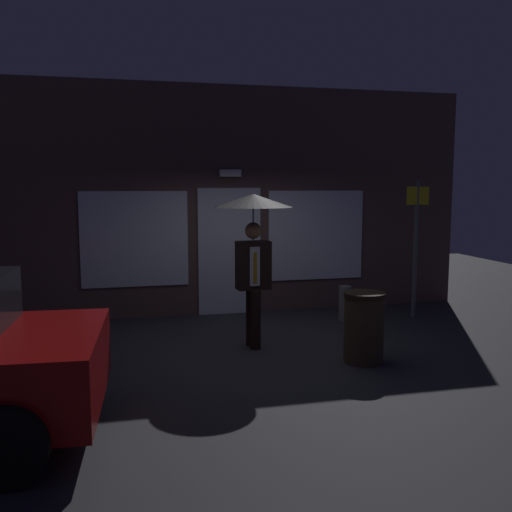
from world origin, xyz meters
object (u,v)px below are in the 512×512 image
Objects in this scene: trash_bin at (364,327)px; street_sign_post at (416,240)px; person_with_umbrella at (253,230)px; sidewalk_bollard at (345,303)px.

street_sign_post is at bearing 48.25° from trash_bin.
person_with_umbrella is 3.31m from street_sign_post.
street_sign_post is 4.01× the size of sidewalk_bollard.
street_sign_post is at bearing 16.42° from person_with_umbrella.
street_sign_post is 1.62m from sidewalk_bollard.
trash_bin is at bearing -106.42° from sidewalk_bollard.
person_with_umbrella is 0.92× the size of street_sign_post.
sidewalk_bollard is at bearing 73.58° from trash_bin.
street_sign_post is at bearing -1.92° from sidewalk_bollard.
trash_bin is (-0.63, -2.14, 0.16)m from sidewalk_bollard.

